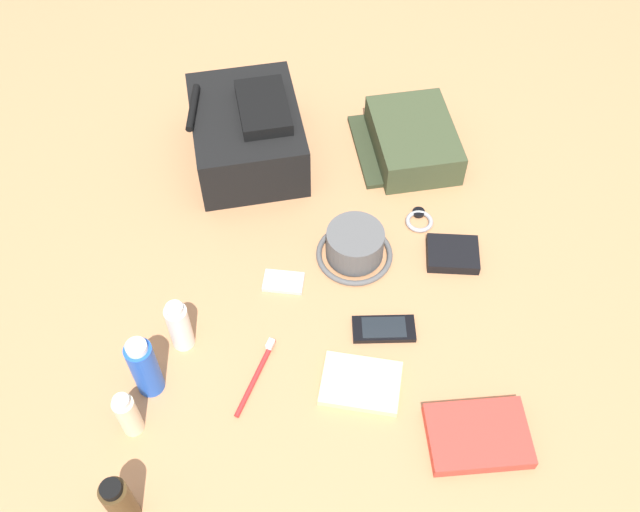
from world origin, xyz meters
name	(u,v)px	position (x,y,z in m)	size (l,w,h in m)	color
ground_plane	(320,270)	(0.00, 0.00, -0.01)	(2.64, 2.02, 0.02)	#BA7D51
backpack	(248,133)	(0.33, 0.17, 0.07)	(0.36, 0.30, 0.17)	black
toiletry_pouch	(411,141)	(0.34, -0.21, 0.04)	(0.28, 0.27, 0.08)	#384228
bucket_hat	(355,246)	(0.03, -0.07, 0.03)	(0.17, 0.17, 0.08)	#535353
cologne_bottle	(120,502)	(-0.53, 0.32, 0.07)	(0.05, 0.05, 0.14)	#473319
lotion_bottle	(128,414)	(-0.37, 0.34, 0.06)	(0.04, 0.04, 0.12)	beige
deodorant_spray	(144,367)	(-0.28, 0.32, 0.07)	(0.05, 0.05, 0.16)	blue
toothpaste_tube	(179,326)	(-0.19, 0.27, 0.06)	(0.04, 0.04, 0.13)	white
paperback_novel	(478,436)	(-0.38, -0.29, 0.01)	(0.15, 0.20, 0.03)	red
cell_phone	(384,329)	(-0.16, -0.13, 0.01)	(0.06, 0.13, 0.01)	black
media_player	(284,282)	(-0.04, 0.08, 0.01)	(0.06, 0.09, 0.01)	#B7B7BC
wristwatch	(419,220)	(0.13, -0.22, 0.01)	(0.07, 0.06, 0.01)	#99999E
toothbrush	(258,372)	(-0.26, 0.12, 0.01)	(0.17, 0.07, 0.02)	red
wallet	(453,254)	(0.03, -0.29, 0.01)	(0.09, 0.11, 0.02)	black
notepad	(361,383)	(-0.28, -0.08, 0.01)	(0.11, 0.15, 0.02)	beige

